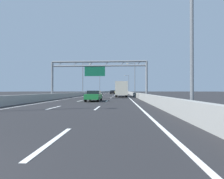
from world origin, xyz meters
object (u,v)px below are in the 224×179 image
sign_gantry (98,70)px  red_car (116,91)px  streetlamp_right_near (187,20)px  green_car (94,96)px  box_truck (121,89)px  yellow_car (113,92)px  white_car (114,92)px  streetlamp_right_far (128,83)px  black_car (112,92)px  streetlamp_left_far (100,83)px  streetlamp_left_mid (84,77)px  streetlamp_right_mid (134,77)px  orange_car (121,92)px

sign_gantry → red_car: bearing=89.9°
streetlamp_right_near → red_car: bearing=93.5°
streetlamp_right_near → sign_gantry: bearing=112.4°
green_car → box_truck: size_ratio=0.48×
yellow_car → white_car: size_ratio=0.99×
streetlamp_right_far → black_car: 20.95m
streetlamp_right_near → streetlamp_left_far: 82.14m
streetlamp_left_mid → black_car: bearing=70.8°
streetlamp_right_near → streetlamp_right_far: (0.00, 80.77, 0.00)m
red_car → streetlamp_right_mid: bearing=-84.7°
streetlamp_right_mid → green_car: streetlamp_right_mid is taller
white_car → orange_car: 22.63m
streetlamp_right_near → box_truck: (-3.70, 27.69, -3.63)m
red_car → orange_car: 58.38m
orange_car → box_truck: (-0.02, -32.54, 1.02)m
yellow_car → box_truck: size_ratio=0.50×
streetlamp_left_far → green_car: bearing=-83.7°
streetlamp_right_near → green_car: streetlamp_right_near is taller
streetlamp_right_near → orange_car: bearing=93.5°
sign_gantry → yellow_car: size_ratio=3.73×
black_car → red_car: red_car is taller
yellow_car → white_car: 14.41m
streetlamp_left_far → streetlamp_left_mid: bearing=-90.0°
sign_gantry → streetlamp_left_mid: bearing=108.5°
black_car → green_car: 49.35m
box_truck → streetlamp_right_mid: bearing=73.8°
sign_gantry → streetlamp_left_far: (-7.38, 62.47, 0.56)m
sign_gantry → streetlamp_right_near: (7.55, -18.30, 0.56)m
streetlamp_left_mid → streetlamp_right_far: 43.06m
streetlamp_right_near → yellow_car: (-7.38, 68.12, -4.64)m
green_car → orange_car: (3.65, 47.81, 0.03)m
red_car → yellow_car: bearing=-90.1°
streetlamp_right_near → streetlamp_right_mid: 40.39m
streetlamp_right_near → streetlamp_right_mid: size_ratio=1.00×
streetlamp_left_far → black_car: size_ratio=2.21×
streetlamp_right_mid → white_car: streetlamp_right_mid is taller
streetlamp_right_near → orange_car: 60.52m
white_car → box_truck: (3.80, -54.84, 1.03)m
streetlamp_right_near → black_car: (-7.47, 61.76, -4.66)m
box_truck → streetlamp_left_mid: bearing=131.5°
sign_gantry → white_car: (0.05, 64.23, -4.10)m
sign_gantry → streetlamp_left_mid: 23.29m
white_car → box_truck: 54.98m
black_car → box_truck: 34.30m
black_car → orange_car: size_ratio=0.98×
sign_gantry → box_truck: (3.86, 9.39, -3.07)m
streetlamp_left_mid → red_car: streetlamp_left_mid is taller
streetlamp_right_mid → red_car: size_ratio=2.28×
black_car → red_car: bearing=89.8°
streetlamp_left_far → white_car: bearing=13.3°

